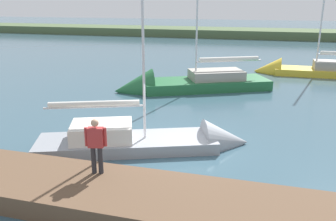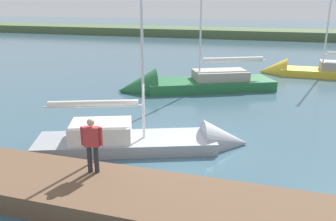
{
  "view_description": "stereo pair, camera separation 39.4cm",
  "coord_description": "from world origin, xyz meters",
  "px_view_note": "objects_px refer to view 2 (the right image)",
  "views": [
    {
      "loc": [
        -3.01,
        12.15,
        5.36
      ],
      "look_at": [
        0.78,
        -1.27,
        1.09
      ],
      "focal_mm": 38.32,
      "sensor_mm": 36.0,
      "label": 1
    },
    {
      "loc": [
        -3.39,
        12.04,
        5.36
      ],
      "look_at": [
        0.78,
        -1.27,
        1.09
      ],
      "focal_mm": 38.32,
      "sensor_mm": 36.0,
      "label": 2
    }
  ],
  "objects_px": {
    "sailboat_far_right": "(159,143)",
    "person_on_dock": "(92,142)",
    "sailboat_far_left": "(183,87)",
    "sailboat_behind_pier": "(313,73)"
  },
  "relations": [
    {
      "from": "sailboat_far_right",
      "to": "sailboat_behind_pier",
      "type": "height_order",
      "value": "sailboat_behind_pier"
    },
    {
      "from": "sailboat_far_left",
      "to": "person_on_dock",
      "type": "height_order",
      "value": "sailboat_far_left"
    },
    {
      "from": "person_on_dock",
      "to": "sailboat_far_right",
      "type": "bearing_deg",
      "value": -26.01
    },
    {
      "from": "sailboat_far_right",
      "to": "person_on_dock",
      "type": "xyz_separation_m",
      "value": [
        0.78,
        3.6,
        1.33
      ]
    },
    {
      "from": "sailboat_behind_pier",
      "to": "person_on_dock",
      "type": "xyz_separation_m",
      "value": [
        7.35,
        20.13,
        1.3
      ]
    },
    {
      "from": "sailboat_far_left",
      "to": "sailboat_behind_pier",
      "type": "xyz_separation_m",
      "value": [
        -8.1,
        -7.38,
        0.0
      ]
    },
    {
      "from": "sailboat_behind_pier",
      "to": "person_on_dock",
      "type": "distance_m",
      "value": 21.47
    },
    {
      "from": "sailboat_far_left",
      "to": "sailboat_far_right",
      "type": "xyz_separation_m",
      "value": [
        -1.53,
        9.15,
        -0.03
      ]
    },
    {
      "from": "sailboat_far_left",
      "to": "sailboat_far_right",
      "type": "relative_size",
      "value": 1.31
    },
    {
      "from": "sailboat_far_left",
      "to": "person_on_dock",
      "type": "distance_m",
      "value": 12.83
    }
  ]
}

